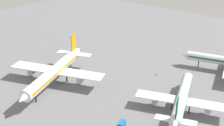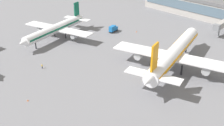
{
  "view_description": "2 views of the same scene",
  "coord_description": "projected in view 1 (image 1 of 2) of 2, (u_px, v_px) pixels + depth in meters",
  "views": [
    {
      "loc": [
        87.48,
        -93.1,
        67.75
      ],
      "look_at": [
        4.01,
        14.14,
        6.32
      ],
      "focal_mm": 49.77,
      "sensor_mm": 36.0,
      "label": 1
    },
    {
      "loc": [
        -67.03,
        71.0,
        48.08
      ],
      "look_at": [
        1.19,
        10.54,
        4.06
      ],
      "focal_mm": 45.68,
      "sensor_mm": 36.0,
      "label": 2
    }
  ],
  "objects": [
    {
      "name": "airplane_distant",
      "position": [
        182.0,
        98.0,
        121.82
      ],
      "size": [
        36.23,
        44.1,
        13.82
      ],
      "rotation": [
        0.0,
        0.0,
        1.9
      ],
      "color": "white",
      "rests_on": "ground"
    },
    {
      "name": "safety_cone_far_side",
      "position": [
        143.0,
        57.0,
        171.2
      ],
      "size": [
        0.44,
        0.44,
        0.6
      ],
      "primitive_type": "cone",
      "color": "#EA590C",
      "rests_on": "ground"
    },
    {
      "name": "ground_crew_worker",
      "position": [
        157.0,
        73.0,
        151.28
      ],
      "size": [
        0.53,
        0.53,
        1.67
      ],
      "rotation": [
        0.0,
        0.0,
        3.8
      ],
      "color": "#1E2338",
      "rests_on": "ground"
    },
    {
      "name": "safety_cone_mid_apron",
      "position": [
        77.0,
        38.0,
        199.94
      ],
      "size": [
        0.44,
        0.44,
        0.6
      ],
      "primitive_type": "cone",
      "color": "#EA590C",
      "rests_on": "ground"
    },
    {
      "name": "airplane_taxiing",
      "position": [
        55.0,
        71.0,
        141.15
      ],
      "size": [
        44.86,
        54.56,
        17.15
      ],
      "rotation": [
        0.0,
        0.0,
        5.05
      ],
      "color": "white",
      "rests_on": "ground"
    },
    {
      "name": "ground",
      "position": [
        86.0,
        83.0,
        143.81
      ],
      "size": [
        288.0,
        288.0,
        0.0
      ],
      "primitive_type": "plane",
      "color": "slate"
    }
  ]
}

